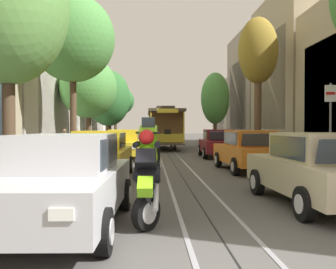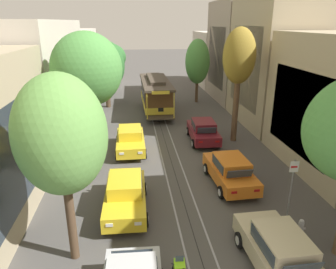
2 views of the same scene
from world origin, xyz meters
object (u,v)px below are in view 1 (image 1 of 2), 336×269
(parked_car_yellow_second_left, at_px, (100,154))
(pedestrian_on_left_pavement, at_px, (64,142))
(parked_car_yellow_mid_left, at_px, (124,144))
(street_sign_post, at_px, (331,122))
(pedestrian_on_right_pavement, at_px, (78,140))
(street_tree_kerb_right_mid, at_px, (215,99))
(parked_car_orange_second_right, at_px, (248,150))
(street_tree_kerb_left_near, at_px, (8,4))
(street_tree_kerb_left_fourth, at_px, (109,98))
(motorcycle_with_rider, at_px, (147,168))
(street_tree_kerb_right_second, at_px, (258,54))
(parked_car_silver_near_left, at_px, (65,181))
(cable_car_trolley, at_px, (164,128))
(parked_car_maroon_mid_right, at_px, (218,143))
(street_tree_kerb_left_second, at_px, (73,39))
(parked_car_beige_near_right, at_px, (317,169))
(street_tree_kerb_left_mid, at_px, (88,88))
(street_tree_kerb_left_far, at_px, (115,101))

(parked_car_yellow_second_left, height_order, pedestrian_on_left_pavement, pedestrian_on_left_pavement)
(parked_car_yellow_mid_left, xyz_separation_m, street_sign_post, (6.64, -8.98, 1.04))
(pedestrian_on_right_pavement, bearing_deg, street_sign_post, -52.16)
(street_tree_kerb_right_mid, bearing_deg, parked_car_yellow_mid_left, -118.65)
(parked_car_yellow_mid_left, distance_m, parked_car_orange_second_right, 7.45)
(parked_car_orange_second_right, distance_m, street_tree_kerb_left_near, 9.60)
(street_tree_kerb_left_fourth, distance_m, motorcycle_with_rider, 25.50)
(parked_car_yellow_second_left, height_order, street_tree_kerb_right_second, street_tree_kerb_right_second)
(parked_car_silver_near_left, relative_size, parked_car_yellow_second_left, 1.00)
(street_tree_kerb_right_mid, distance_m, motorcycle_with_rider, 26.99)
(cable_car_trolley, height_order, motorcycle_with_rider, cable_car_trolley)
(parked_car_maroon_mid_right, xyz_separation_m, street_tree_kerb_left_second, (-7.41, -3.52, 4.97))
(parked_car_beige_near_right, relative_size, street_tree_kerb_right_second, 0.55)
(street_tree_kerb_left_mid, xyz_separation_m, street_sign_post, (9.19, -13.15, -2.37))
(street_tree_kerb_left_mid, relative_size, pedestrian_on_left_pavement, 3.80)
(street_tree_kerb_left_fourth, relative_size, pedestrian_on_left_pavement, 4.05)
(street_tree_kerb_left_far, height_order, street_sign_post, street_tree_kerb_left_far)
(street_tree_kerb_left_near, relative_size, street_sign_post, 2.29)
(street_tree_kerb_left_near, bearing_deg, street_tree_kerb_left_fourth, 90.16)
(parked_car_orange_second_right, xyz_separation_m, street_tree_kerb_left_far, (-7.36, 23.08, 3.57))
(pedestrian_on_right_pavement, bearing_deg, cable_car_trolley, 48.57)
(street_tree_kerb_left_second, relative_size, street_tree_kerb_left_far, 1.31)
(parked_car_silver_near_left, height_order, street_tree_kerb_left_mid, street_tree_kerb_left_mid)
(parked_car_silver_near_left, xyz_separation_m, pedestrian_on_right_pavement, (-3.10, 16.74, 0.09))
(street_tree_kerb_left_mid, relative_size, street_tree_kerb_right_second, 0.78)
(parked_car_yellow_second_left, bearing_deg, pedestrian_on_left_pavement, 111.29)
(parked_car_orange_second_right, xyz_separation_m, motorcycle_with_rider, (-3.86, -7.69, 0.19))
(motorcycle_with_rider, bearing_deg, street_tree_kerb_left_fourth, 98.05)
(parked_car_maroon_mid_right, height_order, street_tree_kerb_right_second, street_tree_kerb_right_second)
(street_tree_kerb_right_second, relative_size, street_tree_kerb_right_mid, 1.20)
(parked_car_beige_near_right, xyz_separation_m, parked_car_maroon_mid_right, (0.21, 12.87, 0.00))
(street_tree_kerb_left_second, height_order, street_sign_post, street_tree_kerb_left_second)
(street_tree_kerb_left_mid, bearing_deg, pedestrian_on_left_pavement, -99.30)
(parked_car_yellow_mid_left, relative_size, pedestrian_on_right_pavement, 2.76)
(street_tree_kerb_right_second, relative_size, cable_car_trolley, 0.87)
(parked_car_beige_near_right, relative_size, parked_car_orange_second_right, 1.00)
(street_tree_kerb_right_mid, xyz_separation_m, pedestrian_on_left_pavement, (-10.36, -12.82, -3.36))
(cable_car_trolley, bearing_deg, street_sign_post, -77.68)
(parked_car_yellow_mid_left, xyz_separation_m, parked_car_orange_second_right, (5.22, -5.32, 0.00))
(parked_car_yellow_mid_left, relative_size, street_sign_post, 1.46)
(parked_car_orange_second_right, height_order, street_tree_kerb_right_mid, street_tree_kerb_right_mid)
(parked_car_orange_second_right, xyz_separation_m, street_tree_kerb_right_mid, (1.96, 18.46, 3.48))
(street_tree_kerb_left_far, height_order, street_tree_kerb_right_second, street_tree_kerb_right_second)
(parked_car_yellow_second_left, relative_size, street_tree_kerb_right_mid, 0.66)
(parked_car_yellow_mid_left, height_order, parked_car_maroon_mid_right, same)
(street_tree_kerb_left_mid, distance_m, street_tree_kerb_left_fourth, 7.88)
(pedestrian_on_left_pavement, distance_m, street_sign_post, 13.56)
(street_tree_kerb_left_mid, distance_m, pedestrian_on_left_pavement, 5.11)
(parked_car_yellow_mid_left, bearing_deg, street_tree_kerb_left_near, -101.90)
(parked_car_yellow_second_left, xyz_separation_m, street_tree_kerb_left_second, (-1.90, 4.87, 4.97))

